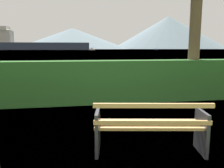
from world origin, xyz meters
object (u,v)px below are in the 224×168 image
(cargo_ship_large, at_px, (29,44))
(sailboat_mid, at_px, (92,49))
(park_bench, at_px, (150,127))
(tender_far, at_px, (156,49))

(cargo_ship_large, bearing_deg, sailboat_mid, -31.41)
(park_bench, distance_m, cargo_ship_large, 253.01)
(cargo_ship_large, height_order, sailboat_mid, cargo_ship_large)
(cargo_ship_large, xyz_separation_m, sailboat_mid, (62.57, -38.20, -5.76))
(sailboat_mid, bearing_deg, park_bench, -94.57)
(sailboat_mid, xyz_separation_m, tender_far, (71.00, 22.78, -0.29))
(park_bench, bearing_deg, tender_far, 69.37)
(park_bench, xyz_separation_m, sailboat_mid, (16.84, 210.57, 0.35))
(park_bench, height_order, sailboat_mid, sailboat_mid)
(sailboat_mid, relative_size, tender_far, 0.86)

